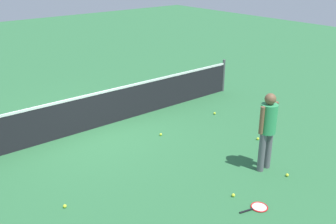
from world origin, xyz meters
TOP-DOWN VIEW (x-y plane):
  - ground_plane at (0.00, 0.00)m, footprint 40.00×40.00m
  - court_net at (0.00, 0.00)m, footprint 10.09×0.09m
  - player_near_side at (1.88, -4.14)m, footprint 0.52×0.34m
  - tennis_racket_near_player at (0.68, -4.96)m, footprint 0.61×0.38m
  - tennis_ball_near_player at (1.20, -1.46)m, footprint 0.07×0.07m
  - tennis_ball_by_net at (2.91, -3.17)m, footprint 0.07×0.07m
  - tennis_ball_midcourt at (-2.02, -2.75)m, footprint 0.07×0.07m
  - tennis_ball_baseline at (2.01, -4.65)m, footprint 0.07×0.07m
  - tennis_ball_stray_left at (0.60, -4.44)m, footprint 0.07×0.07m
  - tennis_ball_stray_right at (3.28, -1.32)m, footprint 0.07×0.07m

SIDE VIEW (x-z plane):
  - ground_plane at x=0.00m, z-range 0.00..0.00m
  - tennis_racket_near_player at x=0.68m, z-range 0.00..0.03m
  - tennis_ball_near_player at x=1.20m, z-range 0.00..0.07m
  - tennis_ball_by_net at x=2.91m, z-range 0.00..0.07m
  - tennis_ball_midcourt at x=-2.02m, z-range 0.00..0.07m
  - tennis_ball_baseline at x=2.01m, z-range 0.00..0.07m
  - tennis_ball_stray_left at x=0.60m, z-range 0.00..0.07m
  - tennis_ball_stray_right at x=3.28m, z-range 0.00..0.07m
  - court_net at x=0.00m, z-range -0.03..1.04m
  - player_near_side at x=1.88m, z-range 0.16..1.86m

